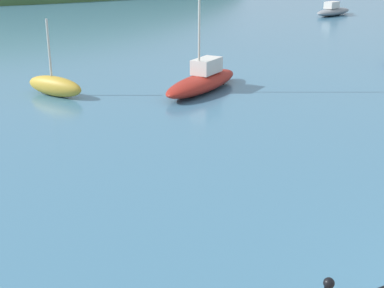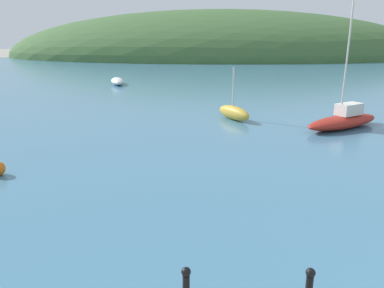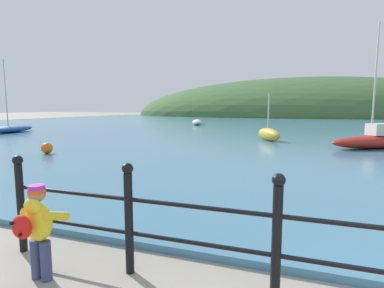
# 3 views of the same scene
# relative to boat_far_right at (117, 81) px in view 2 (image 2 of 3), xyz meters

# --- Properties ---
(water) EXTENTS (80.00, 60.00, 0.10)m
(water) POSITION_rel_boat_far_right_xyz_m (10.46, 4.97, -0.31)
(water) COLOR teal
(water) RESTS_ON ground
(far_hillside) EXTENTS (75.33, 41.43, 16.15)m
(far_hillside) POSITION_rel_boat_far_right_xyz_m (10.46, 40.83, -0.36)
(far_hillside) COLOR #3D6033
(far_hillside) RESTS_ON ground
(boat_far_right) EXTENTS (1.69, 2.94, 0.53)m
(boat_far_right) POSITION_rel_boat_far_right_xyz_m (0.00, 0.00, 0.00)
(boat_far_right) COLOR silver
(boat_far_right) RESTS_ON water
(boat_blue_hull) EXTENTS (1.61, 2.20, 2.40)m
(boat_blue_hull) POSITION_rel_boat_far_right_xyz_m (7.95, -12.42, 0.07)
(boat_blue_hull) COLOR gold
(boat_blue_hull) RESTS_ON water
(boat_green_fishing) EXTENTS (4.05, 3.13, 5.04)m
(boat_green_fishing) POSITION_rel_boat_far_right_xyz_m (12.42, -14.00, 0.09)
(boat_green_fishing) COLOR maroon
(boat_green_fishing) RESTS_ON water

